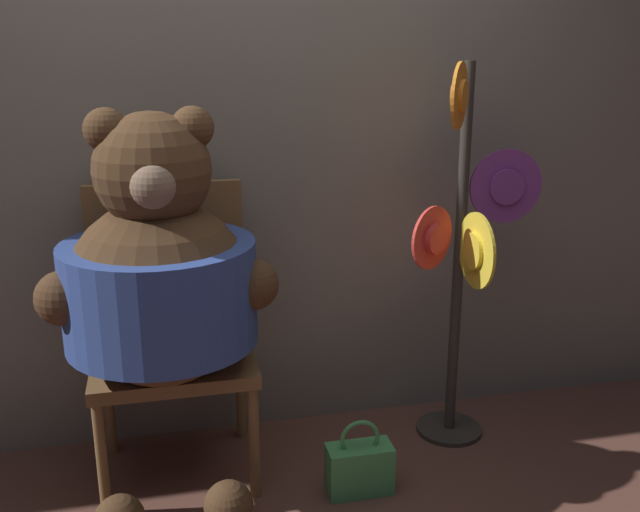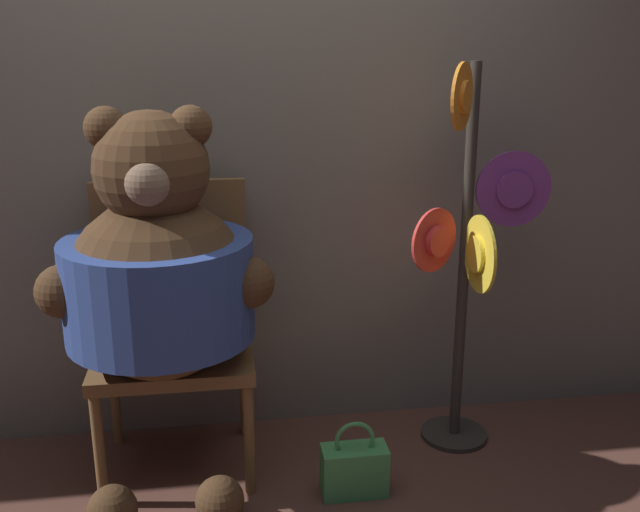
% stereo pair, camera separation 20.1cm
% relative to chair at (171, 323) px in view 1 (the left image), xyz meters
% --- Properties ---
extents(ground_plane, '(14.00, 14.00, 0.00)m').
position_rel_chair_xyz_m(ground_plane, '(0.23, -0.41, -0.59)').
color(ground_plane, brown).
extents(wall_back, '(8.00, 0.10, 2.50)m').
position_rel_chair_xyz_m(wall_back, '(0.23, 0.27, 0.66)').
color(wall_back, slate).
rests_on(wall_back, ground_plane).
extents(chair, '(0.59, 0.49, 1.11)m').
position_rel_chair_xyz_m(chair, '(0.00, 0.00, 0.00)').
color(chair, brown).
rests_on(chair, ground_plane).
extents(teddy_bear, '(0.82, 0.72, 1.42)m').
position_rel_chair_xyz_m(teddy_bear, '(-0.03, -0.18, 0.23)').
color(teddy_bear, '#4C331E').
rests_on(teddy_bear, ground_plane).
extents(hat_display_rack, '(0.59, 0.44, 1.56)m').
position_rel_chair_xyz_m(hat_display_rack, '(1.15, -0.10, 0.24)').
color(hat_display_rack, '#332D28').
rests_on(hat_display_rack, ground_plane).
extents(handbag_on_ground, '(0.24, 0.12, 0.30)m').
position_rel_chair_xyz_m(handbag_on_ground, '(0.65, -0.37, -0.49)').
color(handbag_on_ground, '#479E56').
rests_on(handbag_on_ground, ground_plane).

